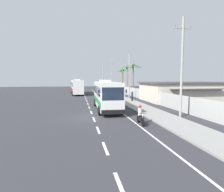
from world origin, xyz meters
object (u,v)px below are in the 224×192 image
at_px(coach_bus_far_lane, 77,86).
at_px(roadside_building, 181,91).
at_px(motorcycle_beside_bus, 140,117).
at_px(utility_pole_mid, 129,75).
at_px(utility_pole_distant, 103,77).
at_px(utility_pole_far, 111,75).
at_px(coach_bus_foreground, 106,94).
at_px(utility_pole_nearest, 182,66).
at_px(palm_second, 128,72).
at_px(pedestrian_midwalk, 132,96).
at_px(palm_nearest, 123,76).
at_px(motorcycle_trailing, 108,97).
at_px(palm_third, 133,72).
at_px(pedestrian_near_kerb, 118,92).

height_order(coach_bus_far_lane, roadside_building, coach_bus_far_lane).
height_order(motorcycle_beside_bus, utility_pole_mid, utility_pole_mid).
height_order(coach_bus_far_lane, utility_pole_distant, utility_pole_distant).
bearing_deg(roadside_building, utility_pole_far, 107.40).
height_order(coach_bus_foreground, motorcycle_beside_bus, coach_bus_foreground).
xyz_separation_m(coach_bus_foreground, utility_pole_nearest, (6.80, -5.96, 3.23)).
distance_m(coach_bus_far_lane, palm_second, 13.37).
bearing_deg(pedestrian_midwalk, utility_pole_nearest, -172.17).
height_order(coach_bus_far_lane, utility_pole_mid, utility_pole_mid).
height_order(palm_nearest, roadside_building, palm_nearest).
bearing_deg(utility_pole_far, pedestrian_midwalk, -92.08).
xyz_separation_m(motorcycle_trailing, roadside_building, (12.80, -2.12, 1.05)).
height_order(utility_pole_nearest, utility_pole_far, utility_pole_nearest).
bearing_deg(coach_bus_foreground, motorcycle_trailing, 79.76).
height_order(utility_pole_mid, utility_pole_far, utility_pole_far).
xyz_separation_m(motorcycle_trailing, utility_pole_far, (4.81, 23.37, 4.44)).
height_order(motorcycle_beside_bus, roadside_building, roadside_building).
distance_m(motorcycle_trailing, palm_third, 11.92).
bearing_deg(utility_pole_distant, palm_third, -86.08).
bearing_deg(utility_pole_nearest, coach_bus_far_lane, 109.13).
relative_size(pedestrian_midwalk, utility_pole_mid, 0.18).
bearing_deg(motorcycle_beside_bus, motorcycle_trailing, 90.24).
bearing_deg(utility_pole_nearest, pedestrian_midwalk, 95.64).
bearing_deg(palm_nearest, utility_pole_nearest, -93.33).
xyz_separation_m(utility_pole_far, palm_third, (2.28, -15.10, 0.41)).
distance_m(utility_pole_nearest, roadside_building, 15.34).
height_order(utility_pole_distant, palm_second, utility_pole_distant).
bearing_deg(utility_pole_nearest, utility_pole_mid, 90.34).
relative_size(coach_bus_foreground, motorcycle_trailing, 5.50).
height_order(utility_pole_far, utility_pole_distant, utility_pole_far).
relative_size(coach_bus_foreground, utility_pole_mid, 1.20).
relative_size(utility_pole_distant, palm_second, 1.27).
bearing_deg(palm_nearest, coach_bus_foreground, -107.59).
height_order(pedestrian_near_kerb, utility_pole_distant, utility_pole_distant).
relative_size(pedestrian_near_kerb, palm_second, 0.24).
height_order(utility_pole_mid, utility_pole_distant, utility_pole_distant).
height_order(pedestrian_near_kerb, pedestrian_midwalk, pedestrian_near_kerb).
height_order(coach_bus_far_lane, palm_nearest, palm_nearest).
bearing_deg(coach_bus_foreground, palm_third, 63.23).
relative_size(motorcycle_trailing, palm_second, 0.27).
distance_m(coach_bus_foreground, utility_pole_nearest, 9.61).
distance_m(utility_pole_distant, palm_second, 29.91).
distance_m(coach_bus_far_lane, utility_pole_nearest, 32.61).
height_order(motorcycle_trailing, utility_pole_mid, utility_pole_mid).
relative_size(palm_nearest, palm_third, 0.94).
bearing_deg(motorcycle_beside_bus, utility_pole_far, 83.36).
height_order(motorcycle_trailing, utility_pole_distant, utility_pole_distant).
relative_size(utility_pole_nearest, palm_nearest, 1.46).
bearing_deg(motorcycle_beside_bus, pedestrian_near_kerb, 82.15).
bearing_deg(utility_pole_distant, utility_pole_nearest, -89.56).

